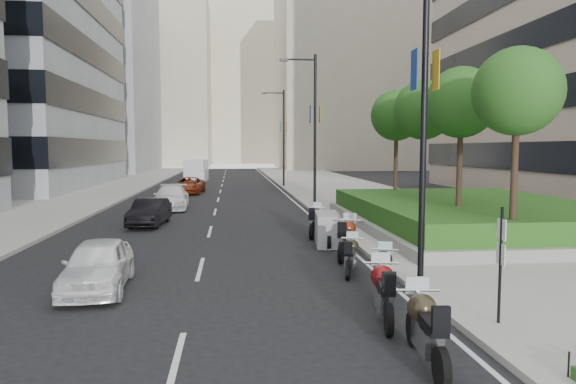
{
  "coord_description": "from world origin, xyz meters",
  "views": [
    {
      "loc": [
        -0.51,
        -11.54,
        3.66
      ],
      "look_at": [
        1.59,
        7.66,
        2.0
      ],
      "focal_mm": 32.0,
      "sensor_mm": 36.0,
      "label": 1
    }
  ],
  "objects": [
    {
      "name": "lamp_post_1",
      "position": [
        4.14,
        18.0,
        5.07
      ],
      "size": [
        2.34,
        0.45,
        9.0
      ],
      "color": "black",
      "rests_on": "ground"
    },
    {
      "name": "motorcycle_0",
      "position": [
        2.71,
        -3.45,
        0.62
      ],
      "size": [
        0.78,
        2.34,
        1.16
      ],
      "rotation": [
        0.0,
        0.0,
        1.47
      ],
      "color": "black",
      "rests_on": "ground"
    },
    {
      "name": "motorcycle_3",
      "position": [
        2.91,
        2.91,
        0.53
      ],
      "size": [
        0.85,
        1.91,
        0.99
      ],
      "rotation": [
        0.0,
        0.0,
        1.24
      ],
      "color": "black",
      "rests_on": "ground"
    },
    {
      "name": "delivery_van",
      "position": [
        -4.41,
        45.67,
        1.09
      ],
      "size": [
        2.39,
        5.66,
        2.33
      ],
      "rotation": [
        0.0,
        0.0,
        -0.05
      ],
      "color": "silver",
      "rests_on": "ground"
    },
    {
      "name": "building_cream_centre",
      "position": [
        2.0,
        120.0,
        19.0
      ],
      "size": [
        30.0,
        24.0,
        38.0
      ],
      "primitive_type": "cube",
      "color": "#B7AD93",
      "rests_on": "ground"
    },
    {
      "name": "tree_3",
      "position": [
        8.5,
        16.0,
        5.42
      ],
      "size": [
        2.8,
        2.8,
        6.3
      ],
      "color": "#332319",
      "rests_on": "planter"
    },
    {
      "name": "lane_edge",
      "position": [
        3.7,
        30.0,
        0.01
      ],
      "size": [
        0.12,
        100.0,
        0.01
      ],
      "primitive_type": "cube",
      "color": "silver",
      "rests_on": "ground"
    },
    {
      "name": "ground",
      "position": [
        0.0,
        0.0,
        0.0
      ],
      "size": [
        160.0,
        160.0,
        0.0
      ],
      "primitive_type": "plane",
      "color": "black",
      "rests_on": "ground"
    },
    {
      "name": "lamp_post_2",
      "position": [
        4.14,
        36.0,
        5.07
      ],
      "size": [
        2.34,
        0.45,
        9.0
      ],
      "color": "black",
      "rests_on": "ground"
    },
    {
      "name": "motorcycle_4",
      "position": [
        3.28,
        5.06,
        0.65
      ],
      "size": [
        1.16,
        2.31,
        1.22
      ],
      "rotation": [
        0.0,
        0.0,
        1.17
      ],
      "color": "black",
      "rests_on": "ground"
    },
    {
      "name": "tree_0",
      "position": [
        8.5,
        4.0,
        5.42
      ],
      "size": [
        2.8,
        2.8,
        6.3
      ],
      "color": "#332319",
      "rests_on": "planter"
    },
    {
      "name": "motorcycle_6",
      "position": [
        2.91,
        9.42,
        0.62
      ],
      "size": [
        0.95,
        2.25,
        1.15
      ],
      "rotation": [
        0.0,
        0.0,
        1.27
      ],
      "color": "black",
      "rests_on": "ground"
    },
    {
      "name": "car_d",
      "position": [
        -3.99,
        30.1,
        0.67
      ],
      "size": [
        2.57,
        4.95,
        1.33
      ],
      "primitive_type": "imported",
      "rotation": [
        0.0,
        0.0,
        -0.08
      ],
      "color": "maroon",
      "rests_on": "ground"
    },
    {
      "name": "lane_centre",
      "position": [
        -1.5,
        30.0,
        0.01
      ],
      "size": [
        0.12,
        100.0,
        0.01
      ],
      "primitive_type": "cube",
      "color": "silver",
      "rests_on": "ground"
    },
    {
      "name": "motorcycle_1",
      "position": [
        2.65,
        -1.21,
        0.62
      ],
      "size": [
        0.77,
        2.3,
        1.15
      ],
      "rotation": [
        0.0,
        0.0,
        1.4
      ],
      "color": "black",
      "rests_on": "ground"
    },
    {
      "name": "car_a",
      "position": [
        -3.98,
        1.94,
        0.65
      ],
      "size": [
        1.8,
        3.93,
        1.31
      ],
      "primitive_type": "imported",
      "rotation": [
        0.0,
        0.0,
        0.07
      ],
      "color": "white",
      "rests_on": "ground"
    },
    {
      "name": "building_cream_right",
      "position": [
        22.0,
        80.0,
        18.0
      ],
      "size": [
        28.0,
        24.0,
        36.0
      ],
      "primitive_type": "cube",
      "color": "#B7AD93",
      "rests_on": "ground"
    },
    {
      "name": "motorcycle_5",
      "position": [
        3.02,
        7.23,
        0.61
      ],
      "size": [
        1.03,
        2.13,
        1.23
      ],
      "rotation": [
        0.0,
        0.0,
        1.46
      ],
      "color": "black",
      "rests_on": "ground"
    },
    {
      "name": "building_cream_left",
      "position": [
        -18.0,
        100.0,
        17.0
      ],
      "size": [
        26.0,
        24.0,
        34.0
      ],
      "primitive_type": "cube",
      "color": "#B7AD93",
      "rests_on": "ground"
    },
    {
      "name": "lamp_post_0",
      "position": [
        4.14,
        1.0,
        5.07
      ],
      "size": [
        2.34,
        0.45,
        9.0
      ],
      "color": "black",
      "rests_on": "ground"
    },
    {
      "name": "tree_1",
      "position": [
        8.5,
        8.0,
        5.42
      ],
      "size": [
        2.8,
        2.8,
        6.3
      ],
      "color": "#332319",
      "rests_on": "planter"
    },
    {
      "name": "parking_sign",
      "position": [
        4.8,
        -2.0,
        1.46
      ],
      "size": [
        0.06,
        0.32,
        2.5
      ],
      "color": "black",
      "rests_on": "ground"
    },
    {
      "name": "planter",
      "position": [
        10.0,
        10.0,
        0.35
      ],
      "size": [
        10.0,
        14.0,
        0.4
      ],
      "primitive_type": "cube",
      "color": "gray",
      "rests_on": "sidewalk_right"
    },
    {
      "name": "car_b",
      "position": [
        -4.4,
        13.06,
        0.63
      ],
      "size": [
        1.67,
        3.95,
        1.27
      ],
      "primitive_type": "imported",
      "rotation": [
        0.0,
        0.0,
        -0.09
      ],
      "color": "black",
      "rests_on": "ground"
    },
    {
      "name": "building_grey_far",
      "position": [
        -24.0,
        70.0,
        15.0
      ],
      "size": [
        22.0,
        26.0,
        30.0
      ],
      "primitive_type": "cube",
      "color": "gray",
      "rests_on": "ground"
    },
    {
      "name": "motorcycle_2",
      "position": [
        3.27,
        0.91,
        0.55
      ],
      "size": [
        0.98,
        1.95,
        1.03
      ],
      "rotation": [
        0.0,
        0.0,
        1.17
      ],
      "color": "black",
      "rests_on": "ground"
    },
    {
      "name": "car_c",
      "position": [
        -4.16,
        19.65,
        0.71
      ],
      "size": [
        2.2,
        4.95,
        1.41
      ],
      "primitive_type": "imported",
      "rotation": [
        0.0,
        0.0,
        0.05
      ],
      "color": "silver",
      "rests_on": "ground"
    },
    {
      "name": "hedge",
      "position": [
        10.0,
        10.0,
        0.95
      ],
      "size": [
        9.4,
        13.4,
        0.8
      ],
      "primitive_type": "cube",
      "color": "#1E4814",
      "rests_on": "planter"
    },
    {
      "name": "sidewalk_left",
      "position": [
        -12.0,
        30.0,
        0.07
      ],
      "size": [
        8.0,
        100.0,
        0.15
      ],
      "primitive_type": "cube",
      "color": "#9E9B93",
      "rests_on": "ground"
    },
    {
      "name": "sidewalk_right",
      "position": [
        9.0,
        30.0,
        0.07
      ],
      "size": [
        10.0,
        100.0,
        0.15
      ],
      "primitive_type": "cube",
      "color": "#9E9B93",
      "rests_on": "ground"
    },
    {
      "name": "tree_2",
      "position": [
        8.5,
        12.0,
        5.42
      ],
      "size": [
        2.8,
        2.8,
        6.3
      ],
      "color": "#332319",
      "rests_on": "planter"
    }
  ]
}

